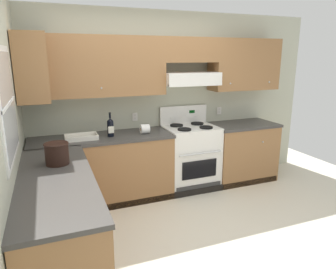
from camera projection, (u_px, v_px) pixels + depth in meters
name	position (u px, v px, depth m)	size (l,w,h in m)	color
ground_plane	(185.00, 239.00, 3.33)	(7.04, 7.04, 0.00)	beige
wall_back	(168.00, 88.00, 4.48)	(4.68, 0.57, 2.55)	#B7BAA3
wall_left	(7.00, 126.00, 2.63)	(0.47, 4.00, 2.55)	#B7BAA3
counter_back_run	(159.00, 163.00, 4.39)	(3.60, 0.65, 0.91)	olive
counter_left_run	(60.00, 225.00, 2.77)	(0.63, 1.91, 0.91)	olive
stove	(190.00, 156.00, 4.57)	(0.76, 0.62, 1.20)	white
wine_bottle	(110.00, 127.00, 3.98)	(0.08, 0.09, 0.32)	black
bowl	(81.00, 138.00, 3.86)	(0.40, 0.24, 0.06)	white
bucket	(57.00, 153.00, 2.95)	(0.23, 0.23, 0.21)	black
paper_towel_roll	(145.00, 129.00, 4.15)	(0.12, 0.13, 0.13)	white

